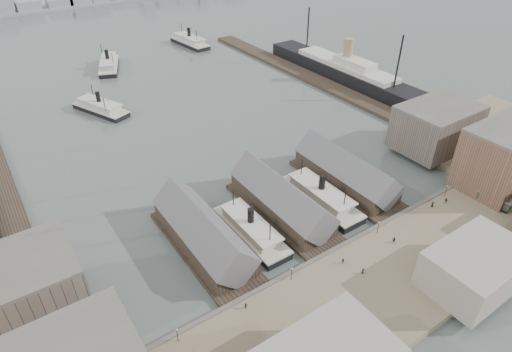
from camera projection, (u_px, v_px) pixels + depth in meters
ground at (318, 245)px, 116.29m from camera, size 900.00×900.00×0.00m
quay at (374, 290)px, 102.03m from camera, size 180.00×30.00×2.00m
seawall at (332, 253)px, 112.09m from camera, size 180.00×1.20×2.30m
east_wharf at (317, 81)px, 214.07m from camera, size 10.00×180.00×1.60m
ferry_shed_west at (203, 234)px, 113.09m from camera, size 14.00×42.00×12.60m
ferry_shed_center at (281, 200)px, 125.27m from camera, size 14.00×42.00×12.60m
ferry_shed_east at (346, 173)px, 137.46m from camera, size 14.00×42.00×12.60m
warehouse_west_back at (16, 294)px, 90.80m from camera, size 26.00×20.00×14.00m
warehouse_east_front at (508, 157)px, 132.59m from camera, size 30.00×18.00×19.00m
warehouse_east_back at (436, 128)px, 153.14m from camera, size 28.00×20.00×15.00m
street_bldg_center at (476, 267)px, 99.83m from camera, size 24.00×16.00×10.00m
lamp_post_far_w at (177, 333)px, 87.78m from camera, size 0.44×0.44×3.92m
lamp_post_near_w at (292, 272)px, 101.84m from camera, size 0.44×0.44×3.92m
lamp_post_near_e at (378, 225)px, 115.90m from camera, size 0.44×0.44×3.92m
lamp_post_far_e at (447, 189)px, 129.96m from camera, size 0.44×0.44×3.92m
far_shore at (40, 4)px, 342.12m from camera, size 500.00×40.00×15.72m
ferry_docked_west at (251, 229)px, 118.18m from camera, size 8.32×27.75×9.91m
ferry_docked_east at (321, 196)px, 130.56m from camera, size 9.00×29.99×10.71m
ferry_open_near at (100, 107)px, 184.22m from camera, size 18.39×28.90×9.94m
ferry_open_mid at (109, 64)px, 229.16m from camera, size 19.49×31.44×10.79m
ferry_open_far at (190, 41)px, 263.67m from camera, size 12.77×32.30×11.24m
ocean_steamer at (346, 71)px, 214.79m from camera, size 14.22×103.89×20.78m
tram at (494, 201)px, 126.59m from camera, size 3.93×9.96×3.45m
horse_cart_center at (331, 317)px, 93.31m from camera, size 4.84×3.59×1.73m
horse_cart_right at (427, 278)px, 102.70m from camera, size 4.73×2.37×1.46m
pedestrian_2 at (246, 306)px, 95.75m from camera, size 1.08×0.67×1.60m
pedestrian_3 at (329, 326)px, 91.44m from camera, size 1.03×0.77×1.63m
pedestrian_4 at (363, 271)px, 104.59m from camera, size 0.92×0.94×1.63m
pedestrian_5 at (416, 277)px, 102.82m from camera, size 0.71×0.72×1.59m
pedestrian_6 at (394, 240)px, 113.60m from camera, size 0.75×0.92×1.80m
pedestrian_7 at (471, 235)px, 115.37m from camera, size 1.19×1.12×1.62m
pedestrian_8 at (446, 201)px, 128.11m from camera, size 0.55×1.09×1.79m
pedestrian_10 at (343, 261)px, 107.36m from camera, size 0.79×0.91×1.60m
pedestrian_11 at (432, 204)px, 126.54m from camera, size 0.91×1.02×1.76m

